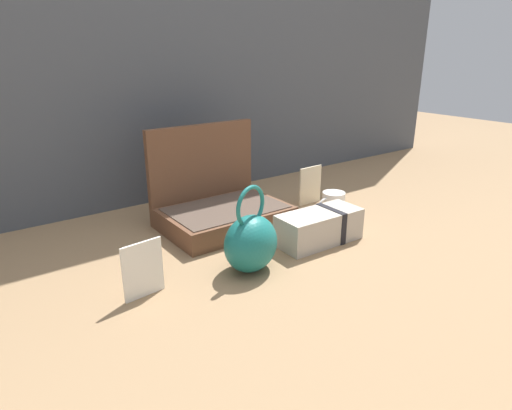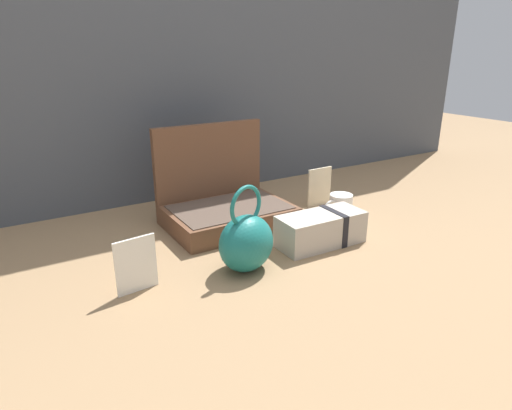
{
  "view_description": "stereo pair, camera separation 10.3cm",
  "coord_description": "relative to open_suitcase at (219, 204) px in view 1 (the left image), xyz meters",
  "views": [
    {
      "loc": [
        -0.71,
        -1.0,
        0.57
      ],
      "look_at": [
        0.01,
        -0.02,
        0.13
      ],
      "focal_mm": 30.99,
      "sensor_mm": 36.0,
      "label": 1
    },
    {
      "loc": [
        -0.62,
        -1.05,
        0.57
      ],
      "look_at": [
        0.01,
        -0.02,
        0.13
      ],
      "focal_mm": 30.99,
      "sensor_mm": 36.0,
      "label": 2
    }
  ],
  "objects": [
    {
      "name": "cream_toiletry_bag",
      "position": [
        0.17,
        -0.31,
        -0.02
      ],
      "size": [
        0.27,
        0.12,
        0.1
      ],
      "color": "#B2A899",
      "rests_on": "ground_plane"
    },
    {
      "name": "coffee_mug",
      "position": [
        0.37,
        -0.17,
        -0.03
      ],
      "size": [
        0.11,
        0.08,
        0.08
      ],
      "color": "white",
      "rests_on": "ground_plane"
    },
    {
      "name": "open_suitcase",
      "position": [
        0.0,
        0.0,
        0.0
      ],
      "size": [
        0.4,
        0.29,
        0.33
      ],
      "color": "brown",
      "rests_on": "ground_plane"
    },
    {
      "name": "info_card_left",
      "position": [
        -0.39,
        -0.29,
        -0.0
      ],
      "size": [
        0.1,
        0.02,
        0.14
      ],
      "primitive_type": "cube",
      "rotation": [
        0.0,
        0.0,
        0.11
      ],
      "color": "white",
      "rests_on": "ground_plane"
    },
    {
      "name": "back_wall",
      "position": [
        -0.02,
        0.38,
        0.63
      ],
      "size": [
        3.2,
        0.06,
        1.4
      ],
      "primitive_type": "cube",
      "color": "#474C54",
      "rests_on": "ground_plane"
    },
    {
      "name": "poster_card_right",
      "position": [
        0.39,
        -0.03,
        0.0
      ],
      "size": [
        0.11,
        0.01,
        0.15
      ],
      "primitive_type": "cube",
      "rotation": [
        0.0,
        0.0,
        0.02
      ],
      "color": "beige",
      "rests_on": "ground_plane"
    },
    {
      "name": "teal_pouch_handbag",
      "position": [
        -0.11,
        -0.33,
        0.01
      ],
      "size": [
        0.19,
        0.17,
        0.24
      ],
      "color": "#196B66",
      "rests_on": "ground_plane"
    },
    {
      "name": "ground_plane",
      "position": [
        -0.02,
        -0.2,
        -0.07
      ],
      "size": [
        6.0,
        6.0,
        0.0
      ],
      "primitive_type": "plane",
      "color": "#8C6D4C"
    }
  ]
}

